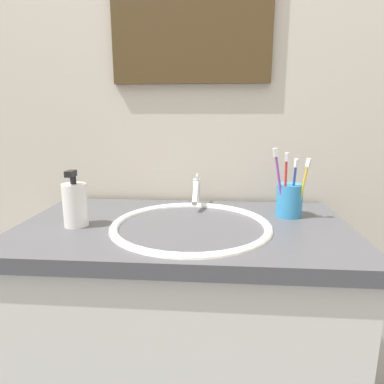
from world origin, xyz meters
name	(u,v)px	position (x,y,z in m)	size (l,w,h in m)	color
tiled_wall_back	(192,94)	(0.00, 0.30, 1.20)	(2.12, 0.04, 2.40)	beige
vanity_counter	(184,351)	(0.00, 0.00, 0.42)	(0.92, 0.53, 0.83)	silver
sink_basin	(191,242)	(0.02, -0.02, 0.79)	(0.44, 0.44, 0.13)	white
faucet	(196,191)	(0.02, 0.19, 0.88)	(0.02, 0.14, 0.10)	silver
toothbrush_cup	(289,200)	(0.31, 0.10, 0.88)	(0.08, 0.08, 0.10)	#338CCC
toothbrush_blue	(294,184)	(0.31, 0.08, 0.93)	(0.01, 0.03, 0.17)	blue
toothbrush_purple	(279,179)	(0.27, 0.08, 0.95)	(0.05, 0.02, 0.20)	purple
toothbrush_yellow	(304,184)	(0.34, 0.07, 0.93)	(0.03, 0.03, 0.18)	yellow
toothbrush_red	(286,181)	(0.29, 0.07, 0.94)	(0.02, 0.04, 0.19)	red
soap_dispenser	(75,204)	(-0.29, -0.04, 0.89)	(0.06, 0.06, 0.16)	white
wall_mirror	(191,16)	(0.00, 0.27, 1.44)	(0.52, 0.02, 0.42)	#4C381E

